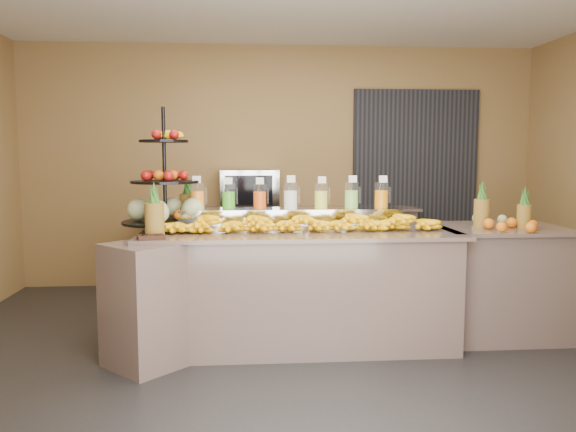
{
  "coord_description": "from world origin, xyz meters",
  "views": [
    {
      "loc": [
        -0.43,
        -4.13,
        1.52
      ],
      "look_at": [
        -0.09,
        0.3,
        1.05
      ],
      "focal_mm": 35.0,
      "sensor_mm": 36.0,
      "label": 1
    }
  ],
  "objects": [
    {
      "name": "pitcher_tray",
      "position": [
        -0.05,
        0.58,
        1.01
      ],
      "size": [
        1.85,
        0.3,
        0.15
      ],
      "primitive_type": "cube",
      "color": "gray",
      "rests_on": "buffet_counter"
    },
    {
      "name": "juice_pitcher_orange_b",
      "position": [
        -0.31,
        0.58,
        1.17
      ],
      "size": [
        0.11,
        0.12,
        0.27
      ],
      "color": "silver",
      "rests_on": "pitcher_tray"
    },
    {
      "name": "fruit_stand",
      "position": [
        -1.03,
        0.48,
        1.18
      ],
      "size": [
        0.88,
        0.88,
        0.98
      ],
      "rotation": [
        0.0,
        0.0,
        -0.31
      ],
      "color": "black",
      "rests_on": "buffet_counter"
    },
    {
      "name": "right_counter",
      "position": [
        1.7,
        0.4,
        0.47
      ],
      "size": [
        1.08,
        0.88,
        0.93
      ],
      "color": "gray",
      "rests_on": "ground"
    },
    {
      "name": "room_envelope",
      "position": [
        0.19,
        0.79,
        1.88
      ],
      "size": [
        6.04,
        5.02,
        2.82
      ],
      "color": "olive",
      "rests_on": "ground"
    },
    {
      "name": "banana_heap",
      "position": [
        0.0,
        0.26,
        1.0
      ],
      "size": [
        2.18,
        0.2,
        0.18
      ],
      "color": "#EAB30B",
      "rests_on": "buffet_counter"
    },
    {
      "name": "ground",
      "position": [
        0.0,
        0.0,
        0.0
      ],
      "size": [
        6.0,
        6.0,
        0.0
      ],
      "primitive_type": "plane",
      "color": "black",
      "rests_on": "ground"
    },
    {
      "name": "oven_warmer",
      "position": [
        -0.39,
        2.25,
        1.15
      ],
      "size": [
        0.68,
        0.5,
        0.43
      ],
      "primitive_type": "cube",
      "rotation": [
        0.0,
        0.0,
        0.06
      ],
      "color": "gray",
      "rests_on": "back_ledge"
    },
    {
      "name": "juice_pitcher_lime",
      "position": [
        0.47,
        0.58,
        1.18
      ],
      "size": [
        0.12,
        0.12,
        0.29
      ],
      "color": "silver",
      "rests_on": "pitcher_tray"
    },
    {
      "name": "condiment_caddy",
      "position": [
        -1.11,
        -0.09,
        0.94
      ],
      "size": [
        0.22,
        0.19,
        0.03
      ],
      "primitive_type": "cube",
      "rotation": [
        0.0,
        0.0,
        0.28
      ],
      "color": "black",
      "rests_on": "buffet_counter"
    },
    {
      "name": "right_fruit_pile",
      "position": [
        1.68,
        0.24,
        1.0
      ],
      "size": [
        0.44,
        0.42,
        0.23
      ],
      "color": "brown",
      "rests_on": "right_counter"
    },
    {
      "name": "juice_pitcher_green",
      "position": [
        -0.57,
        0.58,
        1.17
      ],
      "size": [
        0.11,
        0.12,
        0.27
      ],
      "color": "silver",
      "rests_on": "pitcher_tray"
    },
    {
      "name": "juice_pitcher_lemon",
      "position": [
        0.21,
        0.58,
        1.17
      ],
      "size": [
        0.12,
        0.12,
        0.28
      ],
      "color": "silver",
      "rests_on": "pitcher_tray"
    },
    {
      "name": "back_ledge",
      "position": [
        0.0,
        2.25,
        0.47
      ],
      "size": [
        3.1,
        0.55,
        0.93
      ],
      "color": "gray",
      "rests_on": "ground"
    },
    {
      "name": "juice_pitcher_orange_c",
      "position": [
        0.73,
        0.58,
        1.18
      ],
      "size": [
        0.12,
        0.12,
        0.29
      ],
      "color": "silver",
      "rests_on": "pitcher_tray"
    },
    {
      "name": "pineapple_left_b",
      "position": [
        -0.92,
        0.72,
        1.09
      ],
      "size": [
        0.14,
        0.14,
        0.43
      ],
      "rotation": [
        0.0,
        0.0,
        0.4
      ],
      "color": "brown",
      "rests_on": "buffet_counter"
    },
    {
      "name": "buffet_counter",
      "position": [
        -0.12,
        0.26,
        0.47
      ],
      "size": [
        2.75,
        1.25,
        0.93
      ],
      "color": "gray",
      "rests_on": "ground"
    },
    {
      "name": "juice_pitcher_milk",
      "position": [
        -0.05,
        0.58,
        1.18
      ],
      "size": [
        0.12,
        0.12,
        0.29
      ],
      "color": "silver",
      "rests_on": "pitcher_tray"
    },
    {
      "name": "juice_pitcher_orange_a",
      "position": [
        -0.83,
        0.58,
        1.18
      ],
      "size": [
        0.12,
        0.12,
        0.29
      ],
      "color": "silver",
      "rests_on": "pitcher_tray"
    },
    {
      "name": "pineapple_left_a",
      "position": [
        -1.11,
        0.08,
        1.08
      ],
      "size": [
        0.14,
        0.14,
        0.4
      ],
      "rotation": [
        0.0,
        0.0,
        -0.26
      ],
      "color": "brown",
      "rests_on": "buffet_counter"
    }
  ]
}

